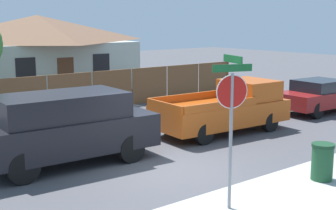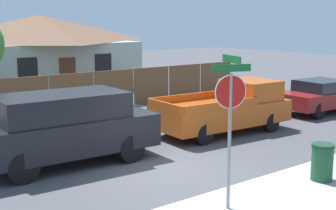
{
  "view_description": "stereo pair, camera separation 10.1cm",
  "coord_description": "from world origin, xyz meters",
  "px_view_note": "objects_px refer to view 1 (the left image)",
  "views": [
    {
      "loc": [
        -7.35,
        -9.45,
        3.92
      ],
      "look_at": [
        0.51,
        0.53,
        1.6
      ],
      "focal_mm": 50.0,
      "sensor_mm": 36.0,
      "label": 1
    },
    {
      "loc": [
        -7.27,
        -9.51,
        3.92
      ],
      "look_at": [
        0.51,
        0.53,
        1.6
      ],
      "focal_mm": 50.0,
      "sensor_mm": 36.0,
      "label": 2
    }
  ],
  "objects_px": {
    "stop_sign": "(231,107)",
    "parked_sedan": "(321,95)",
    "orange_pickup": "(226,108)",
    "trash_bin": "(322,162)",
    "house": "(38,51)",
    "red_suv": "(65,126)"
  },
  "relations": [
    {
      "from": "parked_sedan",
      "to": "trash_bin",
      "type": "xyz_separation_m",
      "value": [
        -7.5,
        -5.1,
        -0.26
      ]
    },
    {
      "from": "house",
      "to": "parked_sedan",
      "type": "xyz_separation_m",
      "value": [
        6.65,
        -14.06,
        -1.43
      ]
    },
    {
      "from": "house",
      "to": "stop_sign",
      "type": "bearing_deg",
      "value": -101.72
    },
    {
      "from": "parked_sedan",
      "to": "stop_sign",
      "type": "relative_size",
      "value": 1.33
    },
    {
      "from": "orange_pickup",
      "to": "trash_bin",
      "type": "relative_size",
      "value": 5.43
    },
    {
      "from": "house",
      "to": "orange_pickup",
      "type": "relative_size",
      "value": 2.02
    },
    {
      "from": "red_suv",
      "to": "trash_bin",
      "type": "xyz_separation_m",
      "value": [
        4.41,
        -5.1,
        -0.6
      ]
    },
    {
      "from": "red_suv",
      "to": "orange_pickup",
      "type": "bearing_deg",
      "value": 2.66
    },
    {
      "from": "house",
      "to": "orange_pickup",
      "type": "distance_m",
      "value": 14.17
    },
    {
      "from": "orange_pickup",
      "to": "trash_bin",
      "type": "height_order",
      "value": "orange_pickup"
    },
    {
      "from": "stop_sign",
      "to": "parked_sedan",
      "type": "bearing_deg",
      "value": 44.06
    },
    {
      "from": "house",
      "to": "trash_bin",
      "type": "xyz_separation_m",
      "value": [
        -0.85,
        -19.16,
        -1.7
      ]
    },
    {
      "from": "orange_pickup",
      "to": "parked_sedan",
      "type": "xyz_separation_m",
      "value": [
        5.73,
        0.01,
        -0.11
      ]
    },
    {
      "from": "parked_sedan",
      "to": "trash_bin",
      "type": "relative_size",
      "value": 4.65
    },
    {
      "from": "house",
      "to": "stop_sign",
      "type": "xyz_separation_m",
      "value": [
        -3.94,
        -19.0,
        0.01
      ]
    },
    {
      "from": "red_suv",
      "to": "orange_pickup",
      "type": "height_order",
      "value": "red_suv"
    },
    {
      "from": "house",
      "to": "stop_sign",
      "type": "distance_m",
      "value": 19.41
    },
    {
      "from": "orange_pickup",
      "to": "stop_sign",
      "type": "xyz_separation_m",
      "value": [
        -4.87,
        -4.93,
        1.34
      ]
    },
    {
      "from": "stop_sign",
      "to": "trash_bin",
      "type": "relative_size",
      "value": 3.49
    },
    {
      "from": "orange_pickup",
      "to": "stop_sign",
      "type": "height_order",
      "value": "stop_sign"
    },
    {
      "from": "stop_sign",
      "to": "trash_bin",
      "type": "xyz_separation_m",
      "value": [
        3.09,
        -0.16,
        -1.71
      ]
    },
    {
      "from": "red_suv",
      "to": "stop_sign",
      "type": "bearing_deg",
      "value": -72.32
    }
  ]
}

